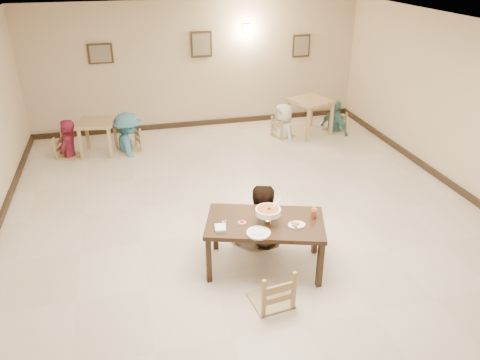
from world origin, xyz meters
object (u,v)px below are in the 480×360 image
object	(u,v)px
main_table	(265,226)
chair_near	(272,268)
chair_far	(259,208)
bg_table_right	(311,105)
bg_chair_rl	(283,118)
bg_diner_a	(64,120)
bg_chair_lr	(127,129)
bg_chair_rr	(336,113)
curry_warmer	(268,211)
bg_diner_c	(284,104)
main_diner	(260,187)
drink_glass	(314,213)
bg_diner_d	(337,100)
bg_chair_ll	(67,136)
bg_table_left	(97,128)
bg_diner_b	(126,113)

from	to	relation	value
main_table	chair_near	distance (m)	0.75
main_table	chair_far	bearing A→B (deg)	97.41
bg_table_right	bg_chair_rl	world-z (taller)	bg_chair_rl
bg_diner_a	bg_chair_lr	bearing A→B (deg)	112.82
bg_chair_rl	bg_chair_rr	size ratio (longest dim) A/B	1.02
bg_chair_rl	bg_diner_a	bearing A→B (deg)	68.54
curry_warmer	bg_diner_c	xyz separation A→B (m)	(1.90, 4.82, -0.14)
bg_table_right	bg_diner_c	xyz separation A→B (m)	(-0.67, -0.00, 0.08)
main_diner	bg_chair_rr	distance (m)	5.20
drink_glass	bg_diner_a	bearing A→B (deg)	126.69
bg_table_right	bg_diner_a	xyz separation A→B (m)	(-5.51, -0.04, 0.13)
main_table	bg_diner_d	size ratio (longest dim) A/B	1.16
drink_glass	curry_warmer	bearing A→B (deg)	176.89
bg_diner_a	main_table	bearing A→B (deg)	53.26
drink_glass	bg_chair_ll	size ratio (longest dim) A/B	0.17
chair_far	drink_glass	world-z (taller)	chair_far
main_table	bg_diner_c	world-z (taller)	bg_diner_c
bg_table_left	bg_chair_ll	world-z (taller)	bg_chair_ll
bg_diner_d	main_table	bearing A→B (deg)	126.84
chair_far	bg_table_right	bearing A→B (deg)	38.65
chair_far	chair_near	size ratio (longest dim) A/B	0.99
main_table	bg_chair_rl	world-z (taller)	bg_chair_rl
bg_diner_c	bg_diner_b	bearing A→B (deg)	-103.99
chair_far	bg_diner_c	size ratio (longest dim) A/B	0.66
main_table	main_diner	xyz separation A→B (m)	(0.12, 0.66, 0.26)
bg_chair_ll	bg_diner_b	size ratio (longest dim) A/B	0.53
chair_near	chair_far	bearing A→B (deg)	-107.82
curry_warmer	bg_chair_ll	bearing A→B (deg)	121.66
bg_chair_rr	bg_diner_d	bearing A→B (deg)	0.00
main_diner	bg_diner_a	world-z (taller)	main_diner
main_diner	bg_diner_c	distance (m)	4.48
curry_warmer	bg_chair_ll	xyz separation A→B (m)	(-2.95, 4.78, -0.46)
bg_diner_b	bg_chair_ll	bearing A→B (deg)	78.82
chair_far	curry_warmer	distance (m)	0.89
chair_near	curry_warmer	distance (m)	0.80
bg_chair_rl	bg_diner_a	size ratio (longest dim) A/B	0.56
drink_glass	bg_diner_c	bearing A→B (deg)	75.44
bg_diner_a	bg_table_left	bearing A→B (deg)	114.56
chair_near	bg_chair_lr	world-z (taller)	chair_near
bg_diner_b	curry_warmer	bearing A→B (deg)	-173.21
bg_table_right	bg_chair_ll	bearing A→B (deg)	-179.56
curry_warmer	bg_diner_a	size ratio (longest dim) A/B	0.23
bg_diner_b	bg_diner_d	xyz separation A→B (m)	(4.92, 0.03, -0.10)
main_diner	bg_diner_c	world-z (taller)	main_diner
main_table	curry_warmer	xyz separation A→B (m)	(0.02, -0.05, 0.26)
drink_glass	main_table	bearing A→B (deg)	172.61
bg_chair_ll	bg_diner_d	distance (m)	6.19
bg_table_right	bg_chair_ll	size ratio (longest dim) A/B	1.16
main_table	bg_table_right	world-z (taller)	bg_table_right
main_diner	bg_table_right	bearing A→B (deg)	-124.17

